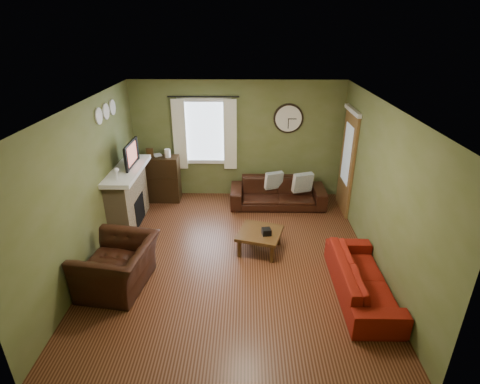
{
  "coord_description": "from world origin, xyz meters",
  "views": [
    {
      "loc": [
        0.2,
        -5.39,
        3.71
      ],
      "look_at": [
        0.1,
        0.4,
        1.05
      ],
      "focal_mm": 28.0,
      "sensor_mm": 36.0,
      "label": 1
    }
  ],
  "objects_px": {
    "armchair": "(118,266)",
    "coffee_table": "(260,241)",
    "bookshelf": "(160,179)",
    "sofa_brown": "(278,193)",
    "sofa_red": "(362,279)"
  },
  "relations": [
    {
      "from": "armchair",
      "to": "coffee_table",
      "type": "bearing_deg",
      "value": 123.44
    },
    {
      "from": "bookshelf",
      "to": "armchair",
      "type": "distance_m",
      "value": 3.03
    },
    {
      "from": "bookshelf",
      "to": "coffee_table",
      "type": "bearing_deg",
      "value": -43.05
    },
    {
      "from": "bookshelf",
      "to": "sofa_brown",
      "type": "height_order",
      "value": "bookshelf"
    },
    {
      "from": "sofa_brown",
      "to": "armchair",
      "type": "distance_m",
      "value": 3.83
    },
    {
      "from": "sofa_brown",
      "to": "coffee_table",
      "type": "distance_m",
      "value": 1.86
    },
    {
      "from": "sofa_red",
      "to": "armchair",
      "type": "bearing_deg",
      "value": 88.06
    },
    {
      "from": "armchair",
      "to": "coffee_table",
      "type": "relative_size",
      "value": 1.59
    },
    {
      "from": "sofa_red",
      "to": "bookshelf",
      "type": "bearing_deg",
      "value": 49.04
    },
    {
      "from": "sofa_brown",
      "to": "sofa_red",
      "type": "xyz_separation_m",
      "value": [
        1.02,
        -2.93,
        -0.02
      ]
    },
    {
      "from": "coffee_table",
      "to": "sofa_red",
      "type": "bearing_deg",
      "value": -37.61
    },
    {
      "from": "sofa_brown",
      "to": "sofa_red",
      "type": "distance_m",
      "value": 3.1
    },
    {
      "from": "bookshelf",
      "to": "sofa_red",
      "type": "xyz_separation_m",
      "value": [
        3.62,
        -3.14,
        -0.24
      ]
    },
    {
      "from": "sofa_red",
      "to": "coffee_table",
      "type": "distance_m",
      "value": 1.85
    },
    {
      "from": "sofa_red",
      "to": "coffee_table",
      "type": "bearing_deg",
      "value": 52.39
    }
  ]
}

